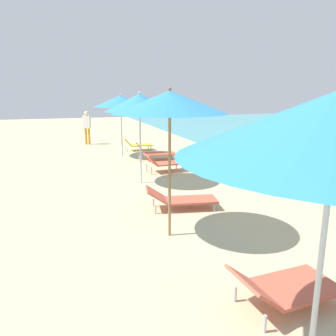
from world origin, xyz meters
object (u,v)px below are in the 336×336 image
at_px(umbrella_fifth, 140,103).
at_px(person_walking_near, 87,124).
at_px(lounger_farthest_shoreside, 137,144).
at_px(lounger_farthest_inland, 155,152).
at_px(lounger_fifth_shoreside, 163,162).
at_px(umbrella_farthest, 121,101).
at_px(lounger_third_shoreside, 284,287).
at_px(umbrella_third, 336,125).
at_px(lounger_fourth_shoreside, 181,198).
at_px(umbrella_fourth, 170,102).

bearing_deg(umbrella_fifth, person_walking_near, 96.37).
relative_size(lounger_farthest_shoreside, lounger_farthest_inland, 0.83).
relative_size(lounger_fifth_shoreside, person_walking_near, 0.79).
bearing_deg(umbrella_farthest, lounger_third_shoreside, -89.23).
xyz_separation_m(umbrella_third, lounger_third_shoreside, (0.46, 0.99, -2.06)).
bearing_deg(lounger_fourth_shoreside, person_walking_near, 107.10).
bearing_deg(umbrella_farthest, umbrella_fifth, -92.87).
distance_m(lounger_fifth_shoreside, person_walking_near, 6.98).
bearing_deg(lounger_farthest_shoreside, umbrella_farthest, -127.59).
relative_size(umbrella_third, umbrella_farthest, 1.06).
distance_m(lounger_farthest_inland, person_walking_near, 5.26).
bearing_deg(lounger_fourth_shoreside, lounger_fifth_shoreside, 89.48).
xyz_separation_m(lounger_farthest_shoreside, person_walking_near, (-1.95, 2.46, 0.71)).
bearing_deg(person_walking_near, umbrella_fourth, 31.05).
height_order(umbrella_fourth, person_walking_near, umbrella_fourth).
bearing_deg(lounger_fifth_shoreside, umbrella_fourth, -109.58).
relative_size(umbrella_third, lounger_farthest_inland, 1.70).
relative_size(umbrella_third, lounger_fourth_shoreside, 1.60).
height_order(umbrella_third, umbrella_farthest, umbrella_third).
bearing_deg(person_walking_near, lounger_farthest_shoreside, 66.75).
xyz_separation_m(umbrella_fourth, umbrella_farthest, (0.54, 7.81, -0.19)).
bearing_deg(lounger_fourth_shoreside, lounger_farthest_shoreside, 94.85).
distance_m(lounger_fourth_shoreside, lounger_farthest_shoreside, 7.74).
height_order(umbrella_third, lounger_fifth_shoreside, umbrella_third).
distance_m(umbrella_fourth, lounger_fourth_shoreside, 2.58).
bearing_deg(lounger_farthest_inland, umbrella_fifth, -105.46).
bearing_deg(lounger_fifth_shoreside, person_walking_near, 101.84).
relative_size(umbrella_farthest, lounger_farthest_inland, 1.60).
height_order(lounger_third_shoreside, lounger_farthest_shoreside, lounger_farthest_shoreside).
distance_m(umbrella_third, lounger_third_shoreside, 2.33).
height_order(lounger_third_shoreside, person_walking_near, person_walking_near).
height_order(umbrella_farthest, lounger_farthest_inland, umbrella_farthest).
height_order(umbrella_fourth, umbrella_farthest, umbrella_fourth).
xyz_separation_m(lounger_fourth_shoreside, umbrella_fifth, (-0.34, 2.37, 2.03)).
bearing_deg(umbrella_fourth, lounger_third_shoreside, -74.12).
xyz_separation_m(lounger_fifth_shoreside, lounger_farthest_shoreside, (0.07, 4.24, -0.04)).
distance_m(lounger_fourth_shoreside, lounger_farthest_inland, 5.49).
bearing_deg(umbrella_fifth, lounger_farthest_inland, 67.41).
bearing_deg(umbrella_third, umbrella_fifth, 89.04).
xyz_separation_m(umbrella_farthest, lounger_farthest_inland, (1.05, -1.14, -1.91)).
bearing_deg(umbrella_fourth, person_walking_near, 92.71).
distance_m(lounger_third_shoreside, lounger_farthest_shoreside, 11.37).
bearing_deg(person_walking_near, lounger_fifth_shoreside, 43.99).
relative_size(umbrella_third, lounger_farthest_shoreside, 2.05).
bearing_deg(lounger_farthest_shoreside, person_walking_near, 127.78).
xyz_separation_m(lounger_fourth_shoreside, lounger_fifth_shoreside, (0.66, 3.47, 0.08)).
bearing_deg(lounger_third_shoreside, lounger_fourth_shoreside, 86.48).
bearing_deg(umbrella_fifth, lounger_farthest_shoreside, 78.57).
distance_m(umbrella_fifth, lounger_farthest_shoreside, 5.79).
relative_size(lounger_fifth_shoreside, umbrella_farthest, 0.52).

